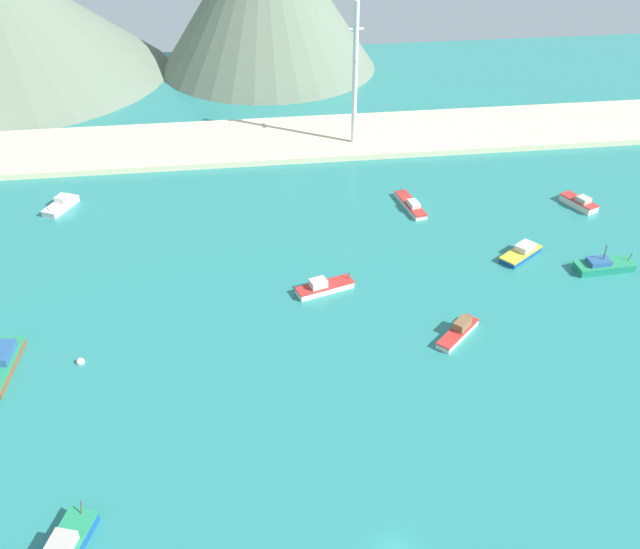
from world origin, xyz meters
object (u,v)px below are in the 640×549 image
object	(u,v)px
fishing_boat_3	(61,205)
fishing_boat_5	(522,252)
fishing_boat_7	(2,364)
buoy_0	(80,362)
fishing_boat_6	(579,202)
fishing_boat_2	(459,331)
fishing_boat_1	(66,545)
fishing_boat_0	(324,287)
fishing_boat_10	(411,205)
fishing_boat_8	(603,266)
radio_tower	(355,76)

from	to	relation	value
fishing_boat_3	fishing_boat_5	xyz separation A→B (m)	(77.26, -26.29, -0.05)
fishing_boat_7	buoy_0	bearing A→B (deg)	-0.29
fishing_boat_6	fishing_boat_7	distance (m)	99.60
fishing_boat_2	fishing_boat_7	world-z (taller)	fishing_boat_7
fishing_boat_1	fishing_boat_3	distance (m)	74.33
buoy_0	fishing_boat_1	bearing A→B (deg)	-84.59
fishing_boat_0	fishing_boat_10	size ratio (longest dim) A/B	0.89
fishing_boat_8	buoy_0	size ratio (longest dim) A/B	8.74
fishing_boat_0	radio_tower	world-z (taller)	radio_tower
fishing_boat_7	fishing_boat_10	size ratio (longest dim) A/B	1.09
fishing_boat_10	fishing_boat_3	bearing A→B (deg)	172.81
fishing_boat_0	fishing_boat_5	bearing A→B (deg)	9.41
radio_tower	fishing_boat_2	bearing A→B (deg)	-86.47
buoy_0	fishing_boat_3	bearing A→B (deg)	102.13
fishing_boat_5	fishing_boat_6	size ratio (longest dim) A/B	1.10
fishing_boat_2	fishing_boat_8	world-z (taller)	fishing_boat_8
fishing_boat_8	fishing_boat_10	bearing A→B (deg)	136.93
fishing_boat_5	fishing_boat_0	bearing A→B (deg)	-170.59
buoy_0	fishing_boat_6	bearing A→B (deg)	21.15
fishing_boat_1	fishing_boat_10	bearing A→B (deg)	52.07
fishing_boat_5	fishing_boat_8	xyz separation A→B (m)	(11.42, -5.53, 0.09)
fishing_boat_8	fishing_boat_0	bearing A→B (deg)	-180.00
radio_tower	fishing_boat_1	bearing A→B (deg)	-115.75
fishing_boat_0	fishing_boat_6	xyz separation A→B (m)	(49.83, 20.37, 0.07)
fishing_boat_2	radio_tower	world-z (taller)	radio_tower
buoy_0	fishing_boat_10	bearing A→B (deg)	33.90
fishing_boat_7	fishing_boat_6	bearing A→B (deg)	19.07
fishing_boat_0	buoy_0	bearing A→B (deg)	-160.45
fishing_boat_3	buoy_0	size ratio (longest dim) A/B	7.34
fishing_boat_2	fishing_boat_6	xyz separation A→B (m)	(32.55, 33.51, 0.08)
fishing_boat_1	fishing_boat_2	bearing A→B (deg)	30.10
radio_tower	fishing_boat_7	bearing A→B (deg)	-132.05
fishing_boat_2	fishing_boat_6	size ratio (longest dim) A/B	0.99
fishing_boat_5	fishing_boat_8	world-z (taller)	fishing_boat_8
fishing_boat_6	fishing_boat_8	bearing A→B (deg)	-103.88
fishing_boat_3	buoy_0	xyz separation A→B (m)	(9.46, -44.04, -0.58)
fishing_boat_3	buoy_0	distance (m)	45.05
fishing_boat_6	fishing_boat_7	xyz separation A→B (m)	(-94.13, -32.55, 0.09)
fishing_boat_0	buoy_0	world-z (taller)	fishing_boat_0
fishing_boat_0	fishing_boat_7	bearing A→B (deg)	-164.63
fishing_boat_3	fishing_boat_7	size ratio (longest dim) A/B	0.70
fishing_boat_10	buoy_0	size ratio (longest dim) A/B	9.56
fishing_boat_3	radio_tower	distance (m)	62.25
fishing_boat_8	buoy_0	world-z (taller)	fishing_boat_8
fishing_boat_6	fishing_boat_0	bearing A→B (deg)	-157.76
fishing_boat_3	fishing_boat_6	xyz separation A→B (m)	(93.72, -11.45, 0.07)
fishing_boat_5	fishing_boat_3	bearing A→B (deg)	161.21
fishing_boat_3	radio_tower	world-z (taller)	radio_tower
fishing_boat_6	radio_tower	xyz separation A→B (m)	(-36.55, 31.30, 14.50)
fishing_boat_8	fishing_boat_10	world-z (taller)	fishing_boat_8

